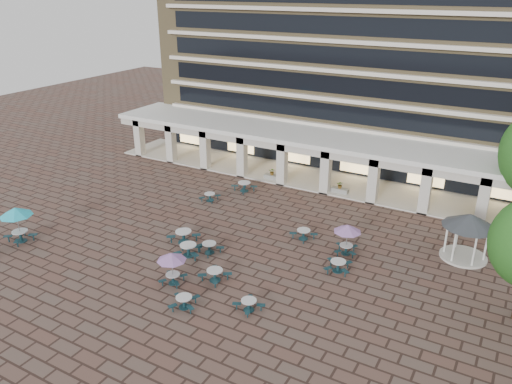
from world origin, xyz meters
The scene contains 19 objects.
ground centered at (0.00, 0.00, 0.00)m, with size 120.00×120.00×0.00m, color brown.
apartment_building centered at (0.00, 25.47, 12.60)m, with size 40.00×15.50×25.20m.
retail_arcade centered at (0.00, 14.80, 3.00)m, with size 42.00×6.60×4.40m.
picnic_table_1 centered at (1.54, -7.21, 0.42)m, with size 1.89×1.89×0.70m.
picnic_table_2 centered at (1.51, -4.03, 0.45)m, with size 1.90×1.90×0.76m.
picnic_table_3 centered at (4.87, -5.63, 0.40)m, with size 1.81×1.81×0.67m.
picnic_table_4 centered at (-13.41, -6.59, 2.23)m, with size 2.28×2.28×2.63m.
picnic_table_5 centered at (-1.76, -2.37, 0.51)m, with size 2.28×2.28×0.85m.
picnic_table_6 centered at (-0.56, -5.56, 1.79)m, with size 1.82×1.82×2.10m.
picnic_table_7 centered at (7.77, 0.73, 0.45)m, with size 1.88×1.88×0.75m.
picnic_table_8 centered at (-3.21, -0.95, 0.51)m, with size 2.11×2.11×0.86m.
picnic_table_9 centered at (-5.72, 5.99, 0.40)m, with size 1.59×1.59×0.67m.
picnic_table_10 centered at (-0.76, -1.33, 0.43)m, with size 1.94×1.94×0.73m.
picnic_table_11 centered at (7.44, 3.11, 1.86)m, with size 1.90×1.90×2.19m.
picnic_table_12 centered at (-4.26, 9.28, 0.49)m, with size 2.24×2.24×0.83m.
picnic_table_13 centered at (4.03, 3.66, 0.43)m, with size 1.96×1.96×0.73m.
gazebo centered at (14.50, 6.50, 2.41)m, with size 3.44×3.44×3.20m.
planter_left centered at (-3.37, 12.90, 0.44)m, with size 1.50×0.62×1.18m.
planter_right centered at (3.33, 12.90, 0.42)m, with size 1.50×0.64×1.15m.
Camera 1 is at (16.70, -25.82, 17.08)m, focal length 35.00 mm.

